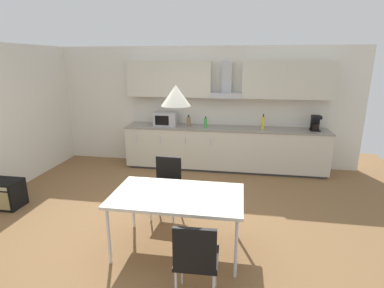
% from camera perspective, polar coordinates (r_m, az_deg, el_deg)
% --- Properties ---
extents(ground_plane, '(8.73, 7.97, 0.02)m').
position_cam_1_polar(ground_plane, '(4.46, -5.56, -14.58)').
color(ground_plane, brown).
extents(wall_back, '(6.99, 0.10, 2.52)m').
position_cam_1_polar(wall_back, '(6.58, 0.20, 7.16)').
color(wall_back, silver).
rests_on(wall_back, ground_plane).
extents(kitchen_counter, '(4.15, 0.65, 0.90)m').
position_cam_1_polar(kitchen_counter, '(6.33, 6.16, -0.79)').
color(kitchen_counter, '#333333').
rests_on(kitchen_counter, ground_plane).
extents(backsplash_tile, '(4.13, 0.02, 0.58)m').
position_cam_1_polar(backsplash_tile, '(6.45, 6.51, 6.23)').
color(backsplash_tile, silver).
rests_on(backsplash_tile, kitchen_counter).
extents(upper_wall_cabinets, '(4.13, 0.40, 0.71)m').
position_cam_1_polar(upper_wall_cabinets, '(6.22, 6.62, 12.01)').
color(upper_wall_cabinets, beige).
extents(microwave, '(0.48, 0.35, 0.28)m').
position_cam_1_polar(microwave, '(6.37, -5.02, 4.77)').
color(microwave, '#ADADB2').
rests_on(microwave, kitchen_counter).
extents(coffee_maker, '(0.18, 0.19, 0.30)m').
position_cam_1_polar(coffee_maker, '(6.37, 22.45, 3.73)').
color(coffee_maker, black).
rests_on(coffee_maker, kitchen_counter).
extents(bottle_green, '(0.06, 0.06, 0.23)m').
position_cam_1_polar(bottle_green, '(6.17, 2.61, 4.06)').
color(bottle_green, green).
rests_on(bottle_green, kitchen_counter).
extents(bottle_brown, '(0.08, 0.08, 0.24)m').
position_cam_1_polar(bottle_brown, '(6.28, -0.66, 4.31)').
color(bottle_brown, brown).
rests_on(bottle_brown, kitchen_counter).
extents(bottle_yellow, '(0.06, 0.06, 0.31)m').
position_cam_1_polar(bottle_yellow, '(6.16, 13.36, 3.96)').
color(bottle_yellow, yellow).
rests_on(bottle_yellow, kitchen_counter).
extents(dining_table, '(1.52, 0.89, 0.73)m').
position_cam_1_polar(dining_table, '(3.55, -2.81, -10.18)').
color(dining_table, silver).
rests_on(dining_table, ground_plane).
extents(chair_near_right, '(0.41, 0.41, 0.87)m').
position_cam_1_polar(chair_near_right, '(2.88, 0.74, -20.53)').
color(chair_near_right, black).
rests_on(chair_near_right, ground_plane).
extents(chair_far_left, '(0.43, 0.43, 0.87)m').
position_cam_1_polar(chair_far_left, '(4.42, -4.83, -7.00)').
color(chair_far_left, black).
rests_on(chair_far_left, ground_plane).
extents(guitar_amp, '(0.52, 0.37, 0.44)m').
position_cam_1_polar(guitar_amp, '(5.58, -32.12, -8.01)').
color(guitar_amp, black).
rests_on(guitar_amp, ground_plane).
extents(pendant_lamp, '(0.32, 0.32, 0.22)m').
position_cam_1_polar(pendant_lamp, '(3.22, -3.09, 9.20)').
color(pendant_lamp, silver).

